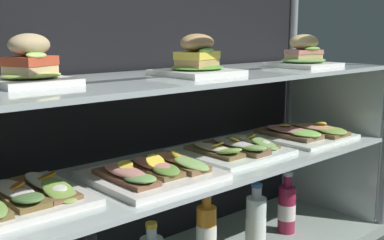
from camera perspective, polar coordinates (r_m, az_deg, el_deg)
The scene contains 15 objects.
case_frame at distance 1.50m, azimuth -3.72°, elevation 0.25°, with size 1.56×0.46×0.90m.
riser_lower_tier at distance 1.47m, azimuth 0.00°, elevation -11.67°, with size 1.50×0.40×0.32m.
shelf_lower_glass at distance 1.42m, azimuth 0.00°, elevation -5.49°, with size 1.51×0.42×0.01m, color silver.
riser_upper_tier at distance 1.39m, azimuth 0.00°, elevation -0.26°, with size 1.50×0.40×0.25m.
shelf_upper_glass at distance 1.37m, azimuth 0.00°, elevation 5.15°, with size 1.51×0.42×0.01m, color silver.
plated_roll_sandwich_far_right at distance 1.16m, azimuth -18.54°, elevation 6.06°, with size 0.18×0.18×0.12m.
plated_roll_sandwich_mid_left at distance 1.34m, azimuth 0.64°, elevation 7.05°, with size 0.20×0.20×0.11m.
plated_roll_sandwich_right_of_center at distance 1.68m, azimuth 13.07°, elevation 7.38°, with size 0.20×0.20×0.11m.
open_sandwich_tray_left_of_center at distance 1.16m, azimuth -20.22°, elevation -8.59°, with size 0.31×0.29×0.06m.
open_sandwich_tray_mid_left at distance 1.28m, azimuth -4.56°, elevation -6.08°, with size 0.31×0.29×0.07m.
open_sandwich_tray_center at distance 1.53m, azimuth 5.06°, elevation -3.38°, with size 0.31×0.29×0.06m.
open_sandwich_tray_far_left at distance 1.79m, azimuth 13.10°, elevation -1.50°, with size 0.31×0.30×0.06m.
juice_bottle_front_second at distance 1.51m, azimuth 1.71°, elevation -13.46°, with size 0.06×0.06×0.24m.
juice_bottle_front_middle at distance 1.64m, azimuth 7.56°, elevation -12.01°, with size 0.07×0.07×0.23m.
juice_bottle_near_post at distance 1.79m, azimuth 11.14°, elevation -10.22°, with size 0.06×0.06×0.22m.
Camera 1 is at (-0.91, -1.01, 0.76)m, focal length 45.11 mm.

